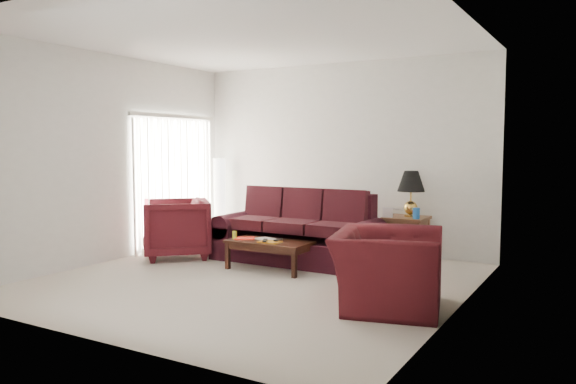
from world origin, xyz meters
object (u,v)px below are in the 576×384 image
object	(u,v)px
end_table	(406,239)
coffee_table	(269,255)
armchair_left	(176,228)
armchair_right	(387,269)
sofa	(296,228)
floor_lamp	(220,199)

from	to	relation	value
end_table	coffee_table	size ratio (longest dim) A/B	0.57
end_table	armchair_left	world-z (taller)	armchair_left
armchair_right	coffee_table	bearing A→B (deg)	52.76
coffee_table	sofa	bearing A→B (deg)	103.93
sofa	armchair_right	bearing A→B (deg)	-34.53
armchair_left	armchair_right	world-z (taller)	armchair_left
floor_lamp	armchair_right	bearing A→B (deg)	-31.39
sofa	floor_lamp	size ratio (longest dim) A/B	1.64
sofa	armchair_right	size ratio (longest dim) A/B	1.98
end_table	armchair_left	xyz separation A→B (m)	(-3.07, -1.52, 0.12)
sofa	armchair_left	size ratio (longest dim) A/B	2.49
end_table	armchair_right	distance (m)	2.48
armchair_left	coffee_table	distance (m)	1.69
floor_lamp	coffee_table	world-z (taller)	floor_lamp
armchair_left	sofa	bearing A→B (deg)	65.56
end_table	floor_lamp	world-z (taller)	floor_lamp
end_table	coffee_table	distance (m)	2.09
sofa	coffee_table	distance (m)	0.70
armchair_right	armchair_left	bearing A→B (deg)	62.59
floor_lamp	coffee_table	size ratio (longest dim) A/B	1.30
floor_lamp	coffee_table	distance (m)	2.64
sofa	armchair_right	xyz separation A→B (m)	(1.92, -1.49, -0.10)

